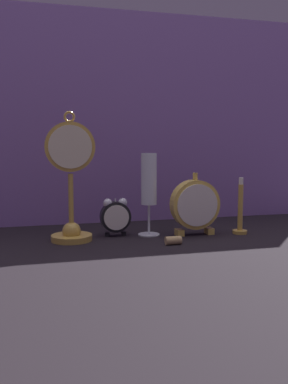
# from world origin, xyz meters

# --- Properties ---
(ground_plane) EXTENTS (4.00, 4.00, 0.00)m
(ground_plane) POSITION_xyz_m (0.00, 0.00, 0.00)
(ground_plane) COLOR black
(fabric_backdrop_drape) EXTENTS (1.42, 0.01, 0.69)m
(fabric_backdrop_drape) POSITION_xyz_m (0.00, 0.33, 0.35)
(fabric_backdrop_drape) COLOR #8460A8
(fabric_backdrop_drape) RESTS_ON ground_plane
(pocket_watch_on_stand) EXTENTS (0.13, 0.11, 0.35)m
(pocket_watch_on_stand) POSITION_xyz_m (-0.20, 0.08, 0.14)
(pocket_watch_on_stand) COLOR gold
(pocket_watch_on_stand) RESTS_ON ground_plane
(alarm_clock_twin_bell) EXTENTS (0.09, 0.03, 0.11)m
(alarm_clock_twin_bell) POSITION_xyz_m (-0.08, 0.11, 0.06)
(alarm_clock_twin_bell) COLOR black
(alarm_clock_twin_bell) RESTS_ON ground_plane
(mantel_clock_silver) EXTENTS (0.14, 0.04, 0.18)m
(mantel_clock_silver) POSITION_xyz_m (0.15, 0.06, 0.09)
(mantel_clock_silver) COLOR gold
(mantel_clock_silver) RESTS_ON ground_plane
(champagne_flute) EXTENTS (0.06, 0.06, 0.24)m
(champagne_flute) POSITION_xyz_m (0.02, 0.09, 0.15)
(champagne_flute) COLOR silver
(champagne_flute) RESTS_ON ground_plane
(brass_candlestick) EXTENTS (0.04, 0.04, 0.17)m
(brass_candlestick) POSITION_xyz_m (0.28, 0.05, 0.06)
(brass_candlestick) COLOR gold
(brass_candlestick) RESTS_ON ground_plane
(wine_cork) EXTENTS (0.04, 0.02, 0.02)m
(wine_cork) POSITION_xyz_m (0.05, -0.04, 0.01)
(wine_cork) COLOR tan
(wine_cork) RESTS_ON ground_plane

